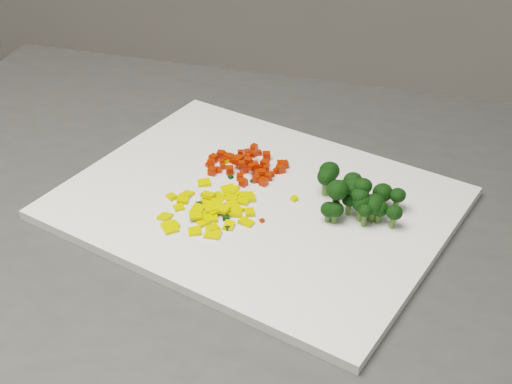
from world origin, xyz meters
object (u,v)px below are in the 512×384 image
(cutting_board, at_px, (256,203))
(broccoli_pile, at_px, (347,193))
(carrot_pile, at_px, (247,158))
(pepper_pile, at_px, (209,205))

(cutting_board, height_order, broccoli_pile, broccoli_pile)
(carrot_pile, distance_m, pepper_pile, 0.10)
(cutting_board, distance_m, broccoli_pile, 0.11)
(cutting_board, height_order, pepper_pile, pepper_pile)
(carrot_pile, bearing_deg, cutting_board, -65.11)
(pepper_pile, height_order, broccoli_pile, broccoli_pile)
(carrot_pile, relative_size, pepper_pile, 0.86)
(cutting_board, bearing_deg, carrot_pile, 114.89)
(pepper_pile, bearing_deg, broccoli_pile, 13.88)
(cutting_board, bearing_deg, broccoli_pile, 1.05)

